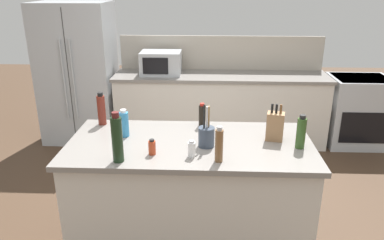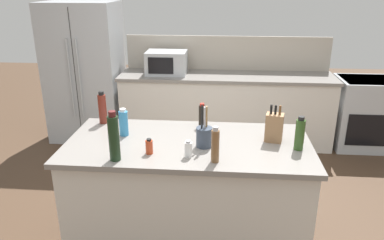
# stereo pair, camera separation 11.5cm
# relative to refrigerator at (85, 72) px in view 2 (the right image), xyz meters

# --- Properties ---
(back_counter_run) EXTENTS (2.81, 0.66, 0.94)m
(back_counter_run) POSITION_rel_refrigerator_xyz_m (1.92, -0.05, -0.45)
(back_counter_run) COLOR beige
(back_counter_run) RESTS_ON ground_plane
(wall_backsplash) EXTENTS (2.77, 0.03, 0.46)m
(wall_backsplash) POSITION_rel_refrigerator_xyz_m (1.92, 0.27, 0.24)
(wall_backsplash) COLOR #B2A899
(wall_backsplash) RESTS_ON back_counter_run
(kitchen_island) EXTENTS (1.88, 0.91, 0.94)m
(kitchen_island) POSITION_rel_refrigerator_xyz_m (1.62, -2.25, -0.45)
(kitchen_island) COLOR beige
(kitchen_island) RESTS_ON ground_plane
(refrigerator) EXTENTS (0.95, 0.75, 1.85)m
(refrigerator) POSITION_rel_refrigerator_xyz_m (0.00, 0.00, 0.00)
(refrigerator) COLOR #ADB2B7
(refrigerator) RESTS_ON ground_plane
(range_oven) EXTENTS (0.76, 0.65, 0.92)m
(range_oven) POSITION_rel_refrigerator_xyz_m (3.75, -0.05, -0.46)
(range_oven) COLOR #ADB2B7
(range_oven) RESTS_ON ground_plane
(microwave) EXTENTS (0.52, 0.39, 0.30)m
(microwave) POSITION_rel_refrigerator_xyz_m (1.13, -0.05, 0.16)
(microwave) COLOR #ADB2B7
(microwave) RESTS_ON back_counter_run
(knife_block) EXTENTS (0.15, 0.13, 0.29)m
(knife_block) POSITION_rel_refrigerator_xyz_m (2.28, -2.17, 0.13)
(knife_block) COLOR #936B47
(knife_block) RESTS_ON kitchen_island
(utensil_crock) EXTENTS (0.12, 0.12, 0.32)m
(utensil_crock) POSITION_rel_refrigerator_xyz_m (1.75, -2.32, 0.10)
(utensil_crock) COLOR #333D4C
(utensil_crock) RESTS_ON kitchen_island
(pepper_grinder) EXTENTS (0.06, 0.06, 0.26)m
(pepper_grinder) POSITION_rel_refrigerator_xyz_m (1.84, -2.56, 0.13)
(pepper_grinder) COLOR brown
(pepper_grinder) RESTS_ON kitchen_island
(dish_soap_bottle) EXTENTS (0.07, 0.07, 0.22)m
(dish_soap_bottle) POSITION_rel_refrigerator_xyz_m (1.10, -2.16, 0.12)
(dish_soap_bottle) COLOR #3384BC
(dish_soap_bottle) RESTS_ON kitchen_island
(soy_sauce_bottle) EXTENTS (0.06, 0.06, 0.20)m
(soy_sauce_bottle) POSITION_rel_refrigerator_xyz_m (1.71, -1.90, 0.11)
(soy_sauce_bottle) COLOR black
(soy_sauce_bottle) RESTS_ON kitchen_island
(spice_jar_paprika) EXTENTS (0.05, 0.05, 0.11)m
(spice_jar_paprika) POSITION_rel_refrigerator_xyz_m (1.36, -2.47, 0.07)
(spice_jar_paprika) COLOR #B73D1E
(spice_jar_paprika) RESTS_ON kitchen_island
(salt_shaker) EXTENTS (0.05, 0.05, 0.12)m
(salt_shaker) POSITION_rel_refrigerator_xyz_m (1.65, -2.50, 0.07)
(salt_shaker) COLOR silver
(salt_shaker) RESTS_ON kitchen_island
(wine_bottle) EXTENTS (0.08, 0.08, 0.36)m
(wine_bottle) POSITION_rel_refrigerator_xyz_m (1.15, -2.59, 0.18)
(wine_bottle) COLOR black
(wine_bottle) RESTS_ON kitchen_island
(olive_oil_bottle) EXTENTS (0.07, 0.07, 0.26)m
(olive_oil_bottle) POSITION_rel_refrigerator_xyz_m (2.44, -2.31, 0.13)
(olive_oil_bottle) COLOR #2D4C1E
(olive_oil_bottle) RESTS_ON kitchen_island
(vinegar_bottle) EXTENTS (0.07, 0.07, 0.28)m
(vinegar_bottle) POSITION_rel_refrigerator_xyz_m (0.85, -1.90, 0.15)
(vinegar_bottle) COLOR maroon
(vinegar_bottle) RESTS_ON kitchen_island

